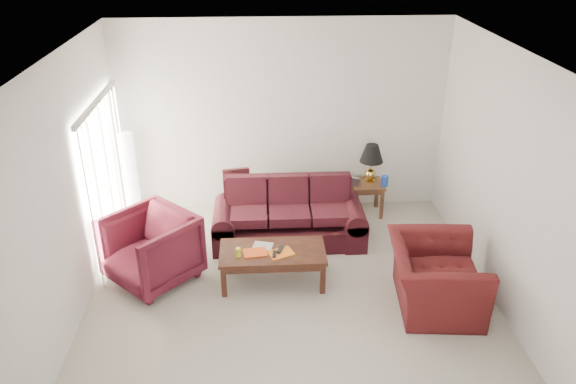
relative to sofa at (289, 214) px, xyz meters
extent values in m
plane|color=beige|center=(-0.04, -1.37, -0.44)|extent=(5.00, 5.00, 0.00)
cube|color=silver|center=(-2.46, -0.07, 0.64)|extent=(0.10, 2.00, 2.16)
cube|color=black|center=(-0.75, 0.60, 0.25)|extent=(0.43, 0.27, 0.41)
cube|color=silver|center=(1.06, 0.68, 0.16)|extent=(0.15, 0.10, 0.14)
cylinder|color=navy|center=(1.51, 0.65, 0.17)|extent=(0.13, 0.13, 0.17)
cube|color=silver|center=(1.15, 0.96, 0.17)|extent=(0.15, 0.18, 0.05)
imported|color=#49101C|center=(-1.82, -0.87, 0.02)|extent=(1.42, 1.42, 0.92)
imported|color=#400E10|center=(1.66, -1.59, -0.05)|extent=(1.17, 1.31, 0.79)
cube|color=#DC4816|center=(-0.49, -1.05, 0.03)|extent=(0.31, 0.25, 0.02)
cube|color=beige|center=(-0.39, -0.90, 0.03)|extent=(0.28, 0.24, 0.01)
cube|color=orange|center=(-0.16, -1.08, 0.03)|extent=(0.36, 0.32, 0.02)
cube|color=black|center=(-0.24, -1.13, 0.05)|extent=(0.06, 0.15, 0.02)
cube|color=black|center=(-0.17, -1.03, 0.05)|extent=(0.11, 0.19, 0.02)
cylinder|color=yellow|center=(-0.69, -1.12, 0.08)|extent=(0.09, 0.09, 0.12)
camera|label=1|loc=(-0.40, -7.04, 3.84)|focal=35.00mm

